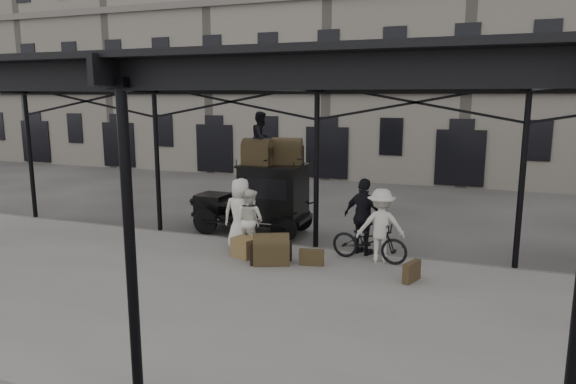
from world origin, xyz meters
name	(u,v)px	position (x,y,z in m)	size (l,w,h in m)	color
ground	(290,275)	(0.00, 0.00, 0.00)	(120.00, 120.00, 0.00)	#383533
platform	(256,304)	(0.00, -2.00, 0.07)	(28.00, 8.00, 0.15)	slate
canopy	(259,75)	(0.00, -1.72, 4.60)	(22.50, 9.00, 4.74)	black
building_frontage	(407,43)	(0.00, 18.00, 7.00)	(64.00, 8.00, 14.00)	slate
taxi	(264,195)	(-2.08, 3.31, 1.20)	(3.65, 1.55, 2.18)	black
porter_left	(246,216)	(-1.91, 1.62, 0.93)	(0.57, 0.37, 1.56)	silver
porter_midleft	(250,220)	(-1.52, 1.05, 0.99)	(0.81, 0.63, 1.67)	silver
porter_centre	(241,214)	(-1.81, 1.10, 1.12)	(0.94, 0.61, 1.93)	silver
porter_official	(364,217)	(1.36, 1.80, 1.15)	(1.17, 0.49, 2.00)	black
porter_right	(381,225)	(1.87, 1.37, 1.07)	(1.19, 0.68, 1.84)	beige
bicycle	(369,241)	(1.61, 1.32, 0.66)	(0.67, 1.93, 1.02)	black
porter_roof	(262,138)	(-2.11, 3.21, 2.97)	(0.77, 0.60, 1.58)	black
steamer_trunk_roof_near	(258,154)	(-2.16, 3.06, 2.51)	(0.90, 0.55, 0.66)	#3F321D
steamer_trunk_roof_far	(287,153)	(-1.41, 3.51, 2.51)	(0.91, 0.55, 0.67)	#3F321D
steamer_trunk_platform	(271,251)	(-0.59, 0.24, 0.47)	(0.88, 0.54, 0.64)	#3F321D
wicker_hamper	(245,247)	(-1.43, 0.51, 0.40)	(0.60, 0.45, 0.50)	olive
suitcase_upright	(412,272)	(2.80, 0.19, 0.38)	(0.15, 0.60, 0.45)	#3F321D
suitcase_flat	(311,257)	(0.38, 0.47, 0.35)	(0.60, 0.15, 0.40)	#3F321D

